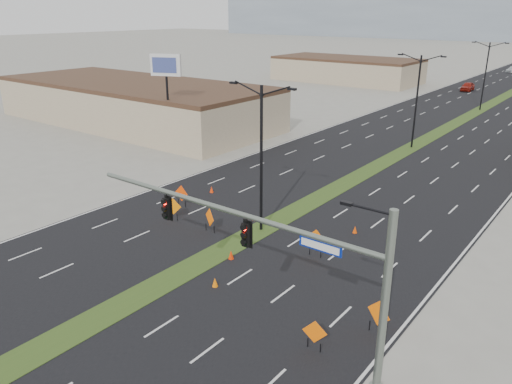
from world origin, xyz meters
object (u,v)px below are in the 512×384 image
Objects in this scene: streetlight_1 at (417,99)px; signal_mast at (281,255)px; streetlight_2 at (485,74)px; construction_sign_3 at (316,241)px; construction_sign_0 at (173,207)px; construction_sign_2 at (210,218)px; cone_1 at (231,255)px; pole_sign_west at (166,72)px; car_left at (468,87)px; construction_sign_1 at (181,194)px; cone_3 at (212,190)px; construction_sign_4 at (315,333)px; cone_0 at (215,282)px; construction_sign_5 at (379,314)px; cone_2 at (355,230)px; streetlight_0 at (261,155)px.

signal_mast is at bearing -77.31° from streetlight_1.
construction_sign_3 is (5.08, -57.16, -4.33)m from streetlight_2.
construction_sign_0 is 0.97× the size of construction_sign_2.
streetlight_2 is at bearing 91.40° from construction_sign_3.
cone_1 is at bearing -5.41° from construction_sign_2.
pole_sign_west reaches higher than construction_sign_0.
car_left is (-7.23, 18.91, -4.61)m from streetlight_2.
cone_3 is at bearing 91.88° from construction_sign_1.
car_left is 79.96m from cone_1.
cone_1 is at bearing 136.63° from construction_sign_4.
cone_0 is at bearing -38.35° from construction_sign_1.
streetlight_2 is 6.63× the size of construction_sign_4.
cone_3 is at bearing 84.61° from construction_sign_0.
construction_sign_5 is 3.31× the size of cone_2.
construction_sign_5 is 11.39m from cone_2.
construction_sign_0 is at bearing 149.18° from cone_0.
construction_sign_0 is 0.99× the size of construction_sign_1.
cone_3 is (-12.93, 4.67, -0.81)m from construction_sign_3.
streetlight_0 is 1.00× the size of streetlight_2.
pole_sign_west is (-32.06, 17.01, 7.32)m from construction_sign_5.
cone_0 is 11.49m from cone_2.
construction_sign_3 is (-3.47, 8.85, -3.71)m from signal_mast.
construction_sign_4 is at bearing -81.46° from streetlight_2.
cone_1 is (7.30, -2.15, -0.70)m from construction_sign_0.
construction_sign_0 is at bearing -74.11° from cone_3.
streetlight_2 is at bearing 92.30° from cone_0.
signal_mast is 30.24× the size of cone_2.
car_left is 0.47× the size of pole_sign_west.
construction_sign_5 is (6.42, -4.99, -0.03)m from construction_sign_3.
streetlight_2 is 49.69m from pole_sign_west.
streetlight_0 is at bearing 169.77° from construction_sign_5.
pole_sign_west is (-21.71, 15.47, 8.08)m from cone_1.
construction_sign_1 is at bearing -63.55° from pole_sign_west.
streetlight_0 is 28.00m from streetlight_1.
signal_mast reaches higher than construction_sign_0.
pole_sign_west is at bearing -114.49° from streetlight_2.
construction_sign_3 reaches higher than cone_0.
streetlight_1 is at bearing -90.00° from streetlight_2.
construction_sign_2 is (4.64, -77.33, 0.22)m from car_left.
construction_sign_5 is (11.50, -34.15, -4.37)m from streetlight_1.
construction_sign_1 is 0.96× the size of construction_sign_5.
cone_1 is 9.16m from cone_2.
cone_2 is (-6.04, 9.63, -0.78)m from construction_sign_5.
cone_3 is at bearing 140.50° from signal_mast.
cone_0 is at bearing 158.55° from signal_mast.
cone_2 is at bearing 5.81° from construction_sign_0.
construction_sign_3 is 1.22× the size of construction_sign_4.
signal_mast is 3.44× the size of car_left.
construction_sign_2 reaches higher than cone_2.
car_left is at bearing 55.13° from pole_sign_west.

